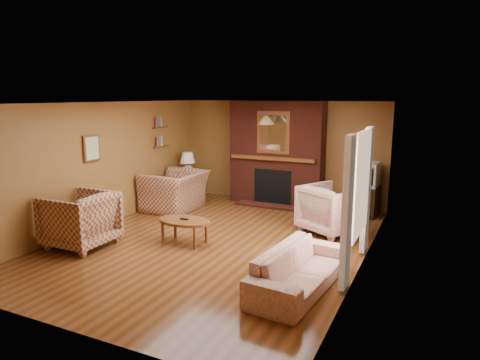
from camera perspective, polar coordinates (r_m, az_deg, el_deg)
The scene contains 20 objects.
floor at distance 7.62m, azimuth -3.24°, elevation -8.15°, with size 6.50×6.50×0.00m, color #48290F.
ceiling at distance 7.19m, azimuth -3.46°, elevation 10.22°, with size 6.50×6.50×0.00m, color white.
wall_back at distance 10.24m, azimuth 5.41°, elevation 3.74°, with size 6.50×6.50×0.00m, color brown.
wall_front at distance 4.80m, azimuth -22.39°, elevation -5.67°, with size 6.50×6.50×0.00m, color brown.
wall_left at distance 8.77m, azimuth -17.85°, elevation 2.00°, with size 6.50×6.50×0.00m, color brown.
wall_right at distance 6.51m, azimuth 16.36°, elevation -0.97°, with size 6.50×6.50×0.00m, color brown.
fireplace at distance 10.00m, azimuth 4.89°, elevation 3.47°, with size 2.20×0.82×2.40m.
window_right at distance 6.34m, azimuth 15.61°, elevation -1.93°, with size 0.10×1.85×2.00m.
bookshelf at distance 10.14m, azimuth -10.41°, elevation 6.18°, with size 0.09×0.55×0.71m.
botanical_print at distance 8.49m, azimuth -19.20°, elevation 4.01°, with size 0.05×0.40×0.50m.
pendant_light at distance 9.28m, azimuth 3.48°, elevation 7.97°, with size 0.36×0.36×0.48m.
plaid_loveseat at distance 9.67m, azimuth -8.66°, elevation -1.43°, with size 1.32×1.15×0.86m, color maroon.
plaid_armchair at distance 7.72m, azimuth -20.55°, elevation -4.97°, with size 1.00×1.03×0.93m, color maroon.
floral_sofa at distance 5.81m, azimuth 7.97°, elevation -11.65°, with size 1.88×0.74×0.55m, color beige.
floral_armchair at distance 8.12m, azimuth 12.10°, elevation -3.82°, with size 0.96×0.99×0.90m, color beige.
coffee_table at distance 7.44m, azimuth -7.43°, elevation -5.64°, with size 0.96×0.59×0.45m.
side_table at distance 10.60m, azimuth -6.91°, elevation -1.07°, with size 0.42×0.42×0.56m, color #5E2F16.
table_lamp at distance 10.49m, azimuth -6.99°, elevation 2.24°, with size 0.37×0.37×0.61m.
tv_stand at distance 9.47m, azimuth 16.11°, elevation -2.66°, with size 0.59×0.54×0.65m, color black.
crt_tv at distance 9.34m, azimuth 16.30°, elevation 0.77°, with size 0.58×0.58×0.51m.
Camera 1 is at (3.46, -6.30, 2.52)m, focal length 32.00 mm.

